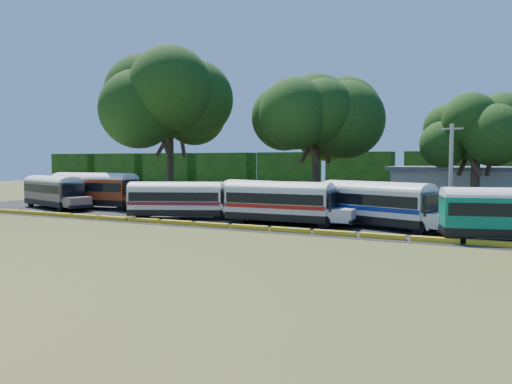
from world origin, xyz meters
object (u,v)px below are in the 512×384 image
at_px(bus_beige, 54,190).
at_px(bus_red, 96,188).
at_px(tree_west, 170,100).
at_px(bus_cream_west, 179,198).
at_px(bus_white_red, 282,200).

height_order(bus_beige, bus_red, bus_red).
bearing_deg(tree_west, bus_cream_west, -51.75).
bearing_deg(bus_white_red, bus_beige, 175.94).
distance_m(bus_beige, bus_cream_west, 15.99).
bearing_deg(bus_red, bus_cream_west, -20.00).
xyz_separation_m(bus_red, bus_white_red, (20.98, -3.11, -0.21)).
bearing_deg(bus_beige, bus_cream_west, 11.01).
xyz_separation_m(bus_red, bus_cream_west, (12.19, -3.58, -0.31)).
bearing_deg(bus_beige, bus_red, 43.71).
height_order(bus_white_red, tree_west, tree_west).
xyz_separation_m(bus_beige, bus_cream_west, (15.89, -1.74, -0.14)).
relative_size(bus_beige, bus_cream_west, 1.08).
xyz_separation_m(bus_cream_west, tree_west, (-10.01, 12.70, 9.68)).
bearing_deg(bus_red, tree_west, 72.92).
bearing_deg(bus_cream_west, bus_beige, 151.11).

